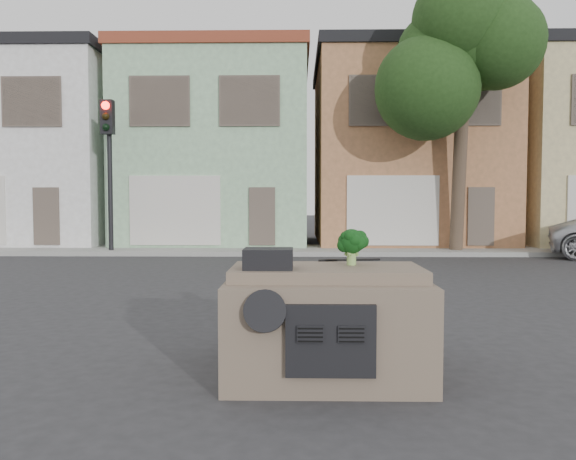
{
  "coord_description": "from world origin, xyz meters",
  "views": [
    {
      "loc": [
        -0.28,
        -8.82,
        1.79
      ],
      "look_at": [
        -0.46,
        0.5,
        1.3
      ],
      "focal_mm": 35.0,
      "sensor_mm": 36.0,
      "label": 1
    }
  ],
  "objects": [
    {
      "name": "townhouse_tan",
      "position": [
        4.0,
        14.5,
        3.77
      ],
      "size": [
        7.2,
        8.2,
        7.55
      ],
      "primitive_type": "cube",
      "color": "#AF744A",
      "rests_on": "ground"
    },
    {
      "name": "car_dashboard",
      "position": [
        0.0,
        -3.0,
        0.56
      ],
      "size": [
        2.0,
        1.8,
        1.12
      ],
      "primitive_type": "cube",
      "color": "#6F5E4D",
      "rests_on": "ground"
    },
    {
      "name": "traffic_signal",
      "position": [
        -6.5,
        9.5,
        2.55
      ],
      "size": [
        0.4,
        0.4,
        5.1
      ],
      "primitive_type": "cube",
      "color": "black",
      "rests_on": "ground"
    },
    {
      "name": "tree_near",
      "position": [
        5.0,
        9.8,
        4.25
      ],
      "size": [
        4.4,
        4.0,
        8.5
      ],
      "primitive_type": "cube",
      "color": "#203D16",
      "rests_on": "ground"
    },
    {
      "name": "instrument_hump",
      "position": [
        -0.58,
        -3.35,
        1.22
      ],
      "size": [
        0.48,
        0.38,
        0.2
      ],
      "primitive_type": "cube",
      "color": "black",
      "rests_on": "car_dashboard"
    },
    {
      "name": "ground_plane",
      "position": [
        0.0,
        0.0,
        0.0
      ],
      "size": [
        120.0,
        120.0,
        0.0
      ],
      "primitive_type": "plane",
      "color": "#303033",
      "rests_on": "ground"
    },
    {
      "name": "sidewalk",
      "position": [
        0.0,
        10.5,
        0.07
      ],
      "size": [
        40.0,
        3.0,
        0.15
      ],
      "primitive_type": "cube",
      "color": "gray",
      "rests_on": "ground"
    },
    {
      "name": "wiper_arm",
      "position": [
        0.28,
        -2.62,
        1.13
      ],
      "size": [
        0.69,
        0.15,
        0.02
      ],
      "primitive_type": "cube",
      "rotation": [
        0.0,
        0.0,
        0.17
      ],
      "color": "black",
      "rests_on": "car_dashboard"
    },
    {
      "name": "broccoli",
      "position": [
        0.27,
        -3.01,
        1.31
      ],
      "size": [
        0.44,
        0.44,
        0.38
      ],
      "primitive_type": "cube",
      "rotation": [
        0.0,
        0.0,
        3.73
      ],
      "color": "black",
      "rests_on": "car_dashboard"
    },
    {
      "name": "townhouse_white",
      "position": [
        -11.0,
        14.5,
        3.77
      ],
      "size": [
        7.2,
        8.2,
        7.55
      ],
      "primitive_type": "cube",
      "color": "white",
      "rests_on": "ground"
    },
    {
      "name": "townhouse_mint",
      "position": [
        -3.5,
        14.5,
        3.77
      ],
      "size": [
        7.2,
        8.2,
        7.55
      ],
      "primitive_type": "cube",
      "color": "#98C499",
      "rests_on": "ground"
    }
  ]
}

